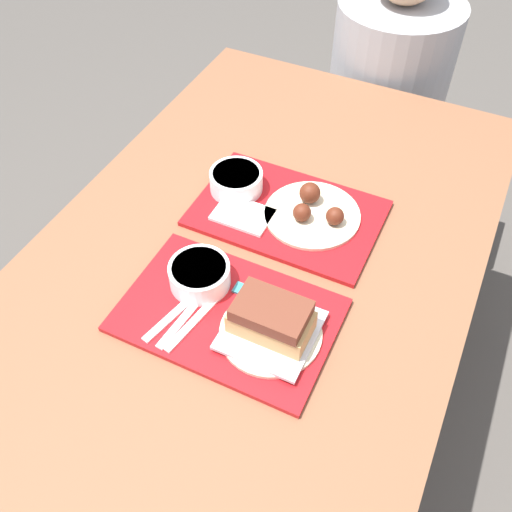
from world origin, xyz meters
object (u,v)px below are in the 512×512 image
(tray_near, at_px, (228,315))
(bowl_coleslaw_far, at_px, (236,180))
(wings_plate_far, at_px, (313,210))
(person_seated_across, at_px, (392,63))
(brisket_sandwich_plate, at_px, (271,323))
(bowl_coleslaw_near, at_px, (200,274))
(tray_far, at_px, (287,213))

(tray_near, xyz_separation_m, bowl_coleslaw_far, (-0.15, 0.34, 0.03))
(wings_plate_far, distance_m, person_seated_across, 0.83)
(bowl_coleslaw_far, bearing_deg, tray_near, -65.68)
(wings_plate_far, bearing_deg, tray_near, -98.26)
(brisket_sandwich_plate, distance_m, bowl_coleslaw_far, 0.42)
(brisket_sandwich_plate, xyz_separation_m, bowl_coleslaw_far, (-0.25, 0.34, -0.01))
(person_seated_across, bearing_deg, tray_near, -89.95)
(bowl_coleslaw_near, bearing_deg, tray_near, -26.98)
(bowl_coleslaw_near, height_order, wings_plate_far, wings_plate_far)
(tray_far, height_order, wings_plate_far, wings_plate_far)
(bowl_coleslaw_near, distance_m, person_seated_across, 1.12)
(brisket_sandwich_plate, bearing_deg, bowl_coleslaw_far, 125.97)
(tray_near, relative_size, brisket_sandwich_plate, 2.13)
(tray_far, xyz_separation_m, person_seated_across, (0.01, 0.84, -0.05))
(wings_plate_far, bearing_deg, person_seated_across, 93.40)
(tray_far, height_order, person_seated_across, person_seated_across)
(tray_far, distance_m, wings_plate_far, 0.06)
(tray_far, distance_m, bowl_coleslaw_near, 0.29)
(wings_plate_far, bearing_deg, brisket_sandwich_plate, -81.80)
(tray_near, height_order, wings_plate_far, wings_plate_far)
(tray_near, height_order, brisket_sandwich_plate, brisket_sandwich_plate)
(tray_far, bearing_deg, tray_near, -88.32)
(tray_near, bearing_deg, tray_far, 91.68)
(bowl_coleslaw_far, xyz_separation_m, wings_plate_far, (0.20, -0.00, -0.01))
(brisket_sandwich_plate, relative_size, wings_plate_far, 0.90)
(tray_far, relative_size, wings_plate_far, 1.92)
(tray_near, xyz_separation_m, tray_far, (-0.01, 0.32, 0.00))
(tray_near, height_order, person_seated_across, person_seated_across)
(tray_far, xyz_separation_m, brisket_sandwich_plate, (0.11, -0.32, 0.04))
(brisket_sandwich_plate, xyz_separation_m, person_seated_across, (-0.10, 1.17, -0.09))
(tray_far, relative_size, bowl_coleslaw_near, 3.37)
(tray_near, height_order, bowl_coleslaw_far, bowl_coleslaw_far)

